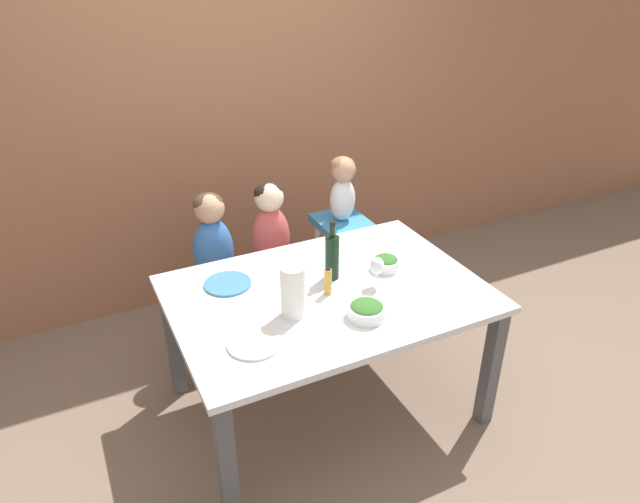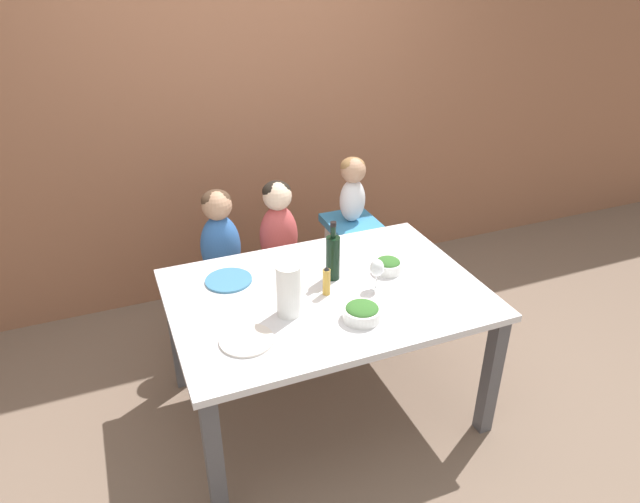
{
  "view_description": "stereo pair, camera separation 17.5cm",
  "coord_description": "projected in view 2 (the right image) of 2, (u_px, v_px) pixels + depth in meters",
  "views": [
    {
      "loc": [
        -1.06,
        -2.08,
        2.23
      ],
      "look_at": [
        0.0,
        0.08,
        0.91
      ],
      "focal_mm": 32.0,
      "sensor_mm": 36.0,
      "label": 1
    },
    {
      "loc": [
        -0.9,
        -2.15,
        2.23
      ],
      "look_at": [
        0.0,
        0.08,
        0.91
      ],
      "focal_mm": 32.0,
      "sensor_mm": 36.0,
      "label": 2
    }
  ],
  "objects": [
    {
      "name": "condiment_bottle_hot_sauce",
      "position": [
        326.0,
        281.0,
        2.71
      ],
      "size": [
        0.04,
        0.04,
        0.15
      ],
      "color": "#BC8E33",
      "rests_on": "dining_table"
    },
    {
      "name": "dinner_plate_front_left",
      "position": [
        247.0,
        340.0,
        2.42
      ],
      "size": [
        0.23,
        0.23,
        0.01
      ],
      "color": "silver",
      "rests_on": "dining_table"
    },
    {
      "name": "paper_towel_roll",
      "position": [
        289.0,
        290.0,
        2.54
      ],
      "size": [
        0.11,
        0.11,
        0.25
      ],
      "color": "white",
      "rests_on": "dining_table"
    },
    {
      "name": "dinner_plate_back_left",
      "position": [
        229.0,
        280.0,
        2.84
      ],
      "size": [
        0.23,
        0.23,
        0.01
      ],
      "color": "teal",
      "rests_on": "dining_table"
    },
    {
      "name": "wine_glass_near",
      "position": [
        377.0,
        269.0,
        2.74
      ],
      "size": [
        0.07,
        0.07,
        0.16
      ],
      "color": "white",
      "rests_on": "dining_table"
    },
    {
      "name": "chair_far_left",
      "position": [
        225.0,
        287.0,
        3.44
      ],
      "size": [
        0.36,
        0.42,
        0.47
      ],
      "color": "silver",
      "rests_on": "ground_plane"
    },
    {
      "name": "wall_back",
      "position": [
        241.0,
        97.0,
        3.63
      ],
      "size": [
        10.0,
        0.06,
        2.7
      ],
      "color": "#8E5B42",
      "rests_on": "ground_plane"
    },
    {
      "name": "person_child_center",
      "position": [
        278.0,
        223.0,
        3.38
      ],
      "size": [
        0.23,
        0.19,
        0.55
      ],
      "color": "#C64C4C",
      "rests_on": "chair_far_center"
    },
    {
      "name": "chair_right_highchair",
      "position": [
        351.0,
        242.0,
        3.65
      ],
      "size": [
        0.31,
        0.35,
        0.68
      ],
      "color": "silver",
      "rests_on": "ground_plane"
    },
    {
      "name": "ground_plane",
      "position": [
        325.0,
        404.0,
        3.12
      ],
      "size": [
        14.0,
        14.0,
        0.0
      ],
      "primitive_type": "plane",
      "color": "#705B4C"
    },
    {
      "name": "person_baby_right",
      "position": [
        353.0,
        185.0,
        3.46
      ],
      "size": [
        0.16,
        0.16,
        0.41
      ],
      "color": "silver",
      "rests_on": "chair_right_highchair"
    },
    {
      "name": "chair_far_center",
      "position": [
        280.0,
        275.0,
        3.55
      ],
      "size": [
        0.36,
        0.42,
        0.47
      ],
      "color": "silver",
      "rests_on": "ground_plane"
    },
    {
      "name": "wine_bottle",
      "position": [
        333.0,
        256.0,
        2.82
      ],
      "size": [
        0.07,
        0.07,
        0.31
      ],
      "color": "black",
      "rests_on": "dining_table"
    },
    {
      "name": "salad_bowl_small",
      "position": [
        388.0,
        265.0,
        2.91
      ],
      "size": [
        0.14,
        0.14,
        0.07
      ],
      "color": "white",
      "rests_on": "dining_table"
    },
    {
      "name": "person_child_left",
      "position": [
        219.0,
        233.0,
        3.26
      ],
      "size": [
        0.23,
        0.19,
        0.55
      ],
      "color": "#3366B2",
      "rests_on": "chair_far_left"
    },
    {
      "name": "salad_bowl_large",
      "position": [
        362.0,
        312.0,
        2.55
      ],
      "size": [
        0.18,
        0.18,
        0.07
      ],
      "color": "white",
      "rests_on": "dining_table"
    },
    {
      "name": "dining_table",
      "position": [
        326.0,
        307.0,
        2.81
      ],
      "size": [
        1.5,
        1.05,
        0.73
      ],
      "color": "silver",
      "rests_on": "ground_plane"
    }
  ]
}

